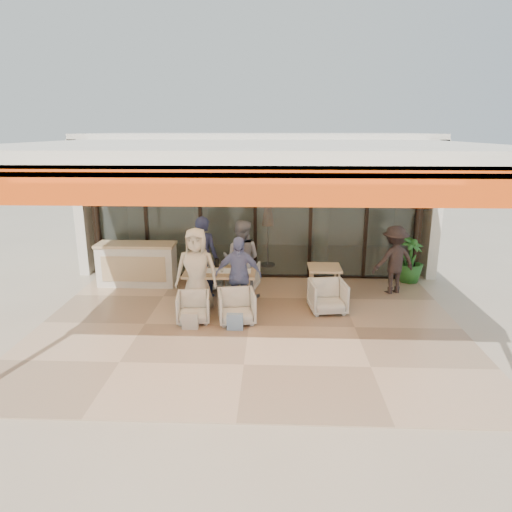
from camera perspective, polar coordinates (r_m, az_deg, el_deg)
The scene contains 21 objects.
ground at distance 8.79m, azimuth -0.89°, elevation -8.82°, with size 70.00×70.00×0.00m, color #C6B293.
terrace_floor at distance 8.78m, azimuth -0.89°, elevation -8.79°, with size 8.00×6.00×0.01m, color tan.
terrace_structure at distance 7.75m, azimuth -1.10°, elevation 12.77°, with size 8.00×6.00×3.40m.
glass_storefront at distance 11.19m, azimuth -0.09°, elevation 5.11°, with size 8.08×0.10×3.20m.
interior_block at distance 13.39m, azimuth 0.35°, elevation 9.55°, with size 9.05×3.62×3.52m.
host_counter at distance 11.22m, azimuth -14.64°, elevation -0.99°, with size 1.85×0.65×1.04m.
dining_table at distance 9.68m, azimuth -4.55°, elevation -2.19°, with size 1.50×0.90×0.93m.
chair_far_left at distance 10.73m, azimuth -6.11°, elevation -2.48°, with size 0.63×0.59×0.64m, color silver.
chair_far_right at distance 10.63m, azimuth -1.63°, elevation -2.40°, with size 0.68×0.64×0.70m, color silver.
chair_near_left at distance 8.97m, azimuth -7.84°, elevation -6.23°, with size 0.62×0.58×0.64m, color silver.
chair_near_right at distance 8.85m, azimuth -2.45°, elevation -6.16°, with size 0.69×0.64×0.71m, color silver.
diner_navy at distance 10.09m, azimuth -6.61°, elevation -0.14°, with size 0.67×0.44×1.83m, color #1C1D3D.
diner_grey at distance 10.00m, azimuth -1.84°, elevation -0.42°, with size 0.85×0.66×1.75m, color slate.
diner_cream at distance 9.25m, azimuth -7.44°, elevation -1.86°, with size 0.86×0.56×1.76m, color beige.
diner_periwinkle at distance 9.17m, azimuth -2.23°, elevation -2.42°, with size 0.94×0.39×1.60m, color #6A76B1.
tote_bag_cream at distance 8.66m, azimuth -8.26°, elevation -8.13°, with size 0.30×0.10×0.34m, color silver.
tote_bag_blue at distance 8.55m, azimuth -2.65°, elevation -8.29°, with size 0.30×0.10×0.34m, color #99BFD8.
side_table at distance 10.06m, azimuth 8.54°, elevation -1.91°, with size 0.70×0.70×0.74m.
side_chair at distance 9.44m, azimuth 8.96°, elevation -4.86°, with size 0.71×0.66×0.73m, color silver.
standing_woman at distance 10.72m, azimuth 16.87°, elevation -0.49°, with size 1.02×0.59×1.58m, color black.
potted_palm at distance 11.68m, azimuth 18.68°, elevation -0.39°, with size 0.65×0.65×1.17m, color #1E5919.
Camera 1 is at (0.45, -7.99, 3.62)m, focal length 32.00 mm.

